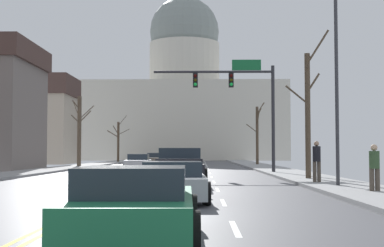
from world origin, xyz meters
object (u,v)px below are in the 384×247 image
Objects in this scene: sedan_oncoming_00 at (138,163)px; sedan_oncoming_01 at (156,160)px; sedan_near_00 at (182,167)px; pedestrian_00 at (374,165)px; sedan_near_02 at (173,182)px; sedan_near_03 at (135,206)px; signal_gantry at (240,92)px; street_lamp_right at (328,59)px; pedestrian_01 at (317,159)px; pickup_truck_near_01 at (180,169)px.

sedan_oncoming_01 is (0.28, 13.41, 0.04)m from sedan_oncoming_00.
pedestrian_00 is at bearing -61.09° from sedan_near_00.
sedan_near_03 is (-0.25, -7.18, 0.02)m from sedan_near_02.
pedestrian_00 reaches higher than sedan_near_00.
pedestrian_00 is (10.34, -37.63, 0.37)m from sedan_oncoming_01.
signal_gantry is 0.95× the size of street_lamp_right.
signal_gantry is 12.88m from pedestrian_01.
sedan_near_02 is (0.08, -7.37, -0.17)m from pickup_truck_near_01.
sedan_oncoming_01 reaches higher than sedan_near_03.
signal_gantry is 1.73× the size of sedan_near_02.
pickup_truck_near_01 is (0.16, -7.14, 0.12)m from sedan_near_00.
sedan_near_03 is (-6.08, -12.47, -4.50)m from street_lamp_right.
sedan_near_03 reaches higher than sedan_near_02.
sedan_oncoming_01 is (-3.51, 46.98, 0.06)m from sedan_near_03.
pedestrian_01 is at bearing 67.54° from sedan_near_03.
sedan_near_03 is at bearing -97.85° from signal_gantry.
pedestrian_01 is at bearing 98.33° from pedestrian_00.
signal_gantry is at bearing 82.15° from sedan_near_03.
pedestrian_01 is at bearing -78.67° from signal_gantry.
pickup_truck_near_01 reaches higher than sedan_oncoming_00.
sedan_near_00 is at bearing -126.81° from signal_gantry.
pickup_truck_near_01 is 5.90m from pedestrian_01.
pedestrian_01 is (5.80, 7.46, 0.57)m from sedan_near_02.
pedestrian_00 is (0.74, -3.12, -4.08)m from street_lamp_right.
street_lamp_right is at bearing -89.15° from pedestrian_01.
sedan_near_00 is at bearing -72.26° from sedan_oncoming_00.
sedan_near_00 is 9.30m from pedestrian_01.
sedan_near_00 is 1.04× the size of sedan_near_03.
pedestrian_00 is at bearing -66.33° from sedan_oncoming_00.
sedan_oncoming_00 is (-3.79, 33.57, 0.02)m from sedan_near_03.
sedan_near_00 is (-6.07, 9.22, -4.48)m from street_lamp_right.
signal_gantry is 22.15m from sedan_oncoming_01.
sedan_oncoming_01 is 2.78× the size of pedestrian_00.
street_lamp_right reaches higher than sedan_near_00.
pickup_truck_near_01 is at bearing -179.08° from pedestrian_01.
pedestrian_00 is (6.83, 9.35, 0.43)m from sedan_near_03.
sedan_near_02 is 9.47m from pedestrian_01.
signal_gantry is 1.73× the size of sedan_oncoming_00.
pickup_truck_near_01 is 1.33× the size of sedan_oncoming_01.
sedan_near_02 is at bearing -99.97° from signal_gantry.
signal_gantry is at bearing 99.75° from street_lamp_right.
sedan_oncoming_00 is 13.42m from sedan_oncoming_01.
pickup_truck_near_01 reaches higher than sedan_near_00.
street_lamp_right is 1.81× the size of sedan_near_00.
sedan_oncoming_00 is at bearing 113.67° from pedestrian_00.
street_lamp_right reaches higher than pickup_truck_near_01.
sedan_oncoming_01 is at bearing 105.54° from street_lamp_right.
sedan_oncoming_00 is (-4.04, 26.39, 0.04)m from sedan_near_02.
sedan_near_02 is 26.70m from sedan_oncoming_00.
street_lamp_right is 9.08m from sedan_near_02.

